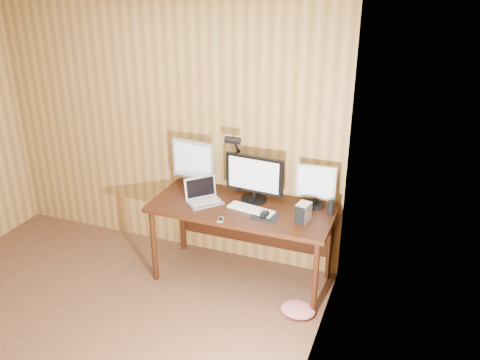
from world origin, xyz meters
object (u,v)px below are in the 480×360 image
Objects in this scene: monitor_right at (316,185)px; speaker at (331,208)px; laptop at (203,196)px; desk_lamp at (235,155)px; keyboard at (251,209)px; desk at (245,215)px; hard_drive at (303,212)px; phone at (221,220)px; monitor_center at (254,178)px; monitor_left at (194,164)px; mouse at (265,214)px.

monitor_right reaches higher than speaker.
speaker is (1.11, 0.14, 0.01)m from laptop.
monitor_right is 1.00m from laptop.
speaker is at bearing -19.32° from desk_lamp.
laptop reaches higher than keyboard.
keyboard is (0.10, -0.12, 0.13)m from desk.
hard_drive is 1.58× the size of phone.
keyboard is 3.34× the size of speaker.
laptop is 1.12m from speaker.
phone is at bearing -90.16° from laptop.
monitor_center is 0.52m from phone.
monitor_left is at bearing 120.77° from phone.
phone is (-0.32, -0.19, -0.02)m from mouse.
speaker is at bearing -36.85° from monitor_right.
mouse is (0.78, -0.29, -0.23)m from monitor_left.
monitor_left reaches higher than hard_drive.
monitor_right is (0.53, 0.07, -0.01)m from monitor_center.
monitor_right is 0.64× the size of desk_lamp.
monitor_center is 0.38m from mouse.
mouse is at bearing -161.59° from hard_drive.
monitor_left is 1.10× the size of keyboard.
desk_lamp is at bearing 84.73° from phone.
desk_lamp is at bearing 172.53° from speaker.
laptop is at bearing 155.95° from mouse.
monitor_left reaches higher than laptop.
keyboard is at bearing -59.60° from desk_lamp.
laptop is 2.84× the size of speaker.
keyboard is 4.34× the size of phone.
monitor_right is at bearing 147.28° from speaker.
desk_lamp is at bearing 122.65° from mouse.
desk_lamp is at bearing 162.26° from monitor_center.
laptop is (0.18, -0.21, -0.20)m from monitor_left.
phone is at bearing -102.12° from monitor_center.
hard_drive is at bearing -7.94° from mouse.
laptop is 0.61m from mouse.
monitor_left is at bearing 177.27° from speaker.
desk_lamp is at bearing 133.10° from desk.
hard_drive reaches higher than phone.
hard_drive is 0.26× the size of desk_lamp.
speaker reaches higher than keyboard.
desk_lamp is (-0.25, 0.28, 0.36)m from keyboard.
keyboard is 0.71× the size of desk_lamp.
hard_drive is at bearing -14.66° from desk.
desk is 4.17× the size of monitor_right.
desk is at bearing -5.27° from monitor_left.
monitor_center is at bearing 109.24° from mouse.
keyboard is 2.74× the size of hard_drive.
speaker is at bearing 8.83° from mouse.
monitor_center is 5.42× the size of phone.
monitor_center is 4.17× the size of speaker.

